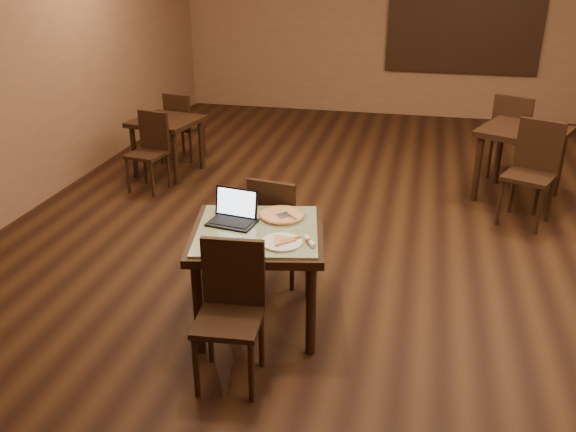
% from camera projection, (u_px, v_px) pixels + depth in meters
% --- Properties ---
extents(ground, '(10.00, 10.00, 0.00)m').
position_uv_depth(ground, '(410.00, 249.00, 5.66)').
color(ground, black).
rests_on(ground, ground).
extents(wall_back, '(8.00, 0.02, 3.00)m').
position_uv_depth(wall_back, '(431.00, 21.00, 9.51)').
color(wall_back, brown).
rests_on(wall_back, ground).
extents(wall_left, '(0.02, 10.00, 3.00)m').
position_uv_depth(wall_left, '(1.00, 69.00, 5.86)').
color(wall_left, brown).
rests_on(wall_left, ground).
extents(mural, '(2.34, 0.05, 1.64)m').
position_uv_depth(mural, '(465.00, 19.00, 9.35)').
color(mural, '#245087').
rests_on(mural, wall_back).
extents(tiled_table, '(1.08, 1.08, 0.76)m').
position_uv_depth(tiled_table, '(258.00, 242.00, 4.32)').
color(tiled_table, black).
rests_on(tiled_table, ground).
extents(chair_main_near, '(0.44, 0.44, 0.93)m').
position_uv_depth(chair_main_near, '(231.00, 304.00, 3.82)').
color(chair_main_near, black).
rests_on(chair_main_near, ground).
extents(chair_main_far, '(0.46, 0.46, 0.93)m').
position_uv_depth(chair_main_far, '(277.00, 224.00, 4.93)').
color(chair_main_far, black).
rests_on(chair_main_far, ground).
extents(laptop, '(0.36, 0.30, 0.23)m').
position_uv_depth(laptop, '(234.00, 213.00, 4.38)').
color(laptop, black).
rests_on(laptop, tiled_table).
extents(plate, '(0.28, 0.28, 0.02)m').
position_uv_depth(plate, '(282.00, 242.00, 4.07)').
color(plate, white).
rests_on(plate, tiled_table).
extents(pizza_slice, '(0.27, 0.27, 0.02)m').
position_uv_depth(pizza_slice, '(282.00, 240.00, 4.06)').
color(pizza_slice, beige).
rests_on(pizza_slice, plate).
extents(pizza_pan, '(0.38, 0.38, 0.01)m').
position_uv_depth(pizza_pan, '(282.00, 217.00, 4.46)').
color(pizza_pan, silver).
rests_on(pizza_pan, tiled_table).
extents(pizza_whole, '(0.33, 0.33, 0.02)m').
position_uv_depth(pizza_whole, '(282.00, 215.00, 4.46)').
color(pizza_whole, beige).
rests_on(pizza_whole, pizza_pan).
extents(spatula, '(0.23, 0.23, 0.01)m').
position_uv_depth(spatula, '(284.00, 215.00, 4.43)').
color(spatula, silver).
rests_on(spatula, pizza_whole).
extents(napkin_roll, '(0.11, 0.15, 0.04)m').
position_uv_depth(napkin_roll, '(309.00, 241.00, 4.06)').
color(napkin_roll, white).
rests_on(napkin_roll, tiled_table).
extents(other_table_a, '(1.12, 1.12, 0.79)m').
position_uv_depth(other_table_a, '(523.00, 141.00, 6.56)').
color(other_table_a, black).
rests_on(other_table_a, ground).
extents(other_table_a_chair_near, '(0.59, 0.59, 1.03)m').
position_uv_depth(other_table_a_chair_near, '(533.00, 167.00, 6.04)').
color(other_table_a_chair_near, black).
rests_on(other_table_a_chair_near, ground).
extents(other_table_a_chair_far, '(0.59, 0.59, 1.03)m').
position_uv_depth(other_table_a_chair_far, '(512.00, 133.00, 7.14)').
color(other_table_a_chair_far, black).
rests_on(other_table_a_chair_far, ground).
extents(other_table_b, '(0.85, 0.85, 0.68)m').
position_uv_depth(other_table_b, '(167.00, 128.00, 7.34)').
color(other_table_b, black).
rests_on(other_table_b, ground).
extents(other_table_b_chair_near, '(0.45, 0.45, 0.88)m').
position_uv_depth(other_table_b_chair_near, '(150.00, 147.00, 6.91)').
color(other_table_b_chair_near, black).
rests_on(other_table_b_chair_near, ground).
extents(other_table_b_chair_far, '(0.45, 0.45, 0.88)m').
position_uv_depth(other_table_b_chair_far, '(182.00, 123.00, 7.83)').
color(other_table_b_chair_far, black).
rests_on(other_table_b_chair_far, ground).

